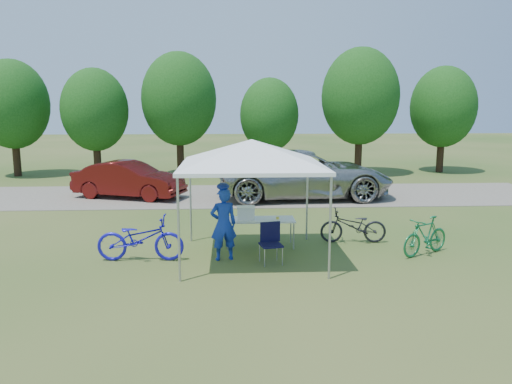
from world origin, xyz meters
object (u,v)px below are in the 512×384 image
folding_table (260,221)px  sedan (129,180)px  cyclist (223,224)px  bike_green (425,236)px  minivan (305,174)px  folding_chair (271,239)px  bike_dark (353,226)px  cooler (246,213)px  bike_blue (140,238)px

folding_table → sedan: (-4.55, 6.77, 0.05)m
folding_table → cyclist: size_ratio=1.03×
bike_green → minivan: size_ratio=0.23×
folding_table → folding_chair: folding_chair is taller
bike_dark → minivan: (-0.31, 6.23, 0.48)m
bike_green → sedan: (-8.38, 7.68, 0.26)m
cooler → bike_green: size_ratio=0.29×
bike_blue → sedan: 7.98m
bike_dark → bike_green: bearing=55.9°
folding_chair → folding_table: bearing=85.0°
folding_table → folding_chair: size_ratio=1.89×
bike_blue → bike_dark: size_ratio=1.16×
folding_chair → cyclist: size_ratio=0.54×
folding_chair → sedan: size_ratio=0.22×
cyclist → bike_dark: 3.54m
bike_blue → sedan: sedan is taller
bike_blue → bike_green: 6.59m
bike_green → cooler: bearing=-132.6°
bike_green → cyclist: bearing=-118.7°
folding_chair → bike_blue: bike_blue is taller
bike_dark → folding_table: bearing=-81.3°
folding_chair → cyclist: (-1.05, 0.24, 0.30)m
minivan → sedan: bearing=84.4°
folding_table → folding_chair: 1.29m
cyclist → minivan: 8.05m
sedan → bike_green: bearing=-113.9°
minivan → folding_chair: bearing=163.3°
cooler → cyclist: cyclist is taller
minivan → bike_blue: bearing=144.3°
cyclist → bike_green: cyclist is taller
folding_table → cyclist: cyclist is taller
bike_green → folding_table: bearing=-133.6°
cooler → cyclist: 1.17m
bike_green → bike_blue: bearing=-119.5°
folding_table → minivan: bearing=72.0°
cyclist → cooler: bearing=-130.6°
cooler → minivan: (2.44, 6.43, 0.06)m
bike_green → minivan: bearing=163.1°
folding_table → cyclist: bearing=-130.5°
minivan → bike_dark: bearing=-179.8°
folding_chair → bike_green: size_ratio=0.60×
bike_blue → bike_green: (6.59, 0.10, -0.06)m
bike_dark → sedan: 9.56m
cooler → bike_dark: size_ratio=0.26×
folding_chair → sedan: (-4.70, 8.05, 0.18)m
bike_green → sedan: bearing=-162.8°
minivan → folding_table: bearing=159.4°
cyclist → minivan: size_ratio=0.26×
cyclist → minivan: minivan is taller
folding_table → bike_dark: (2.40, 0.21, -0.22)m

